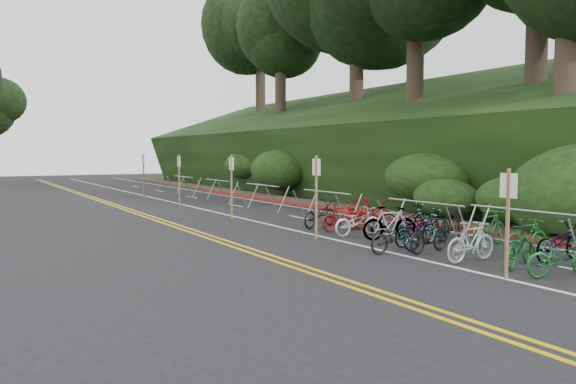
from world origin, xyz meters
name	(u,v)px	position (x,y,z in m)	size (l,w,h in m)	color
ground	(420,272)	(0.00, 0.00, 0.00)	(120.00, 120.00, 0.00)	black
road_markings	(243,221)	(0.63, 10.10, 0.00)	(7.47, 80.00, 0.01)	gold
red_curb	(325,209)	(5.70, 12.00, 0.05)	(0.25, 28.00, 0.10)	maroon
embankment	(358,153)	(12.96, 19.04, 2.57)	(14.30, 48.14, 9.11)	black
tree_cluster	(290,8)	(9.76, 22.04, 11.68)	(32.64, 54.20, 18.73)	#2D2319
bike_rack_front	(524,225)	(2.64, -0.61, 0.92)	(1.19, 3.11, 1.27)	gray
bike_racks_rest	(262,192)	(3.00, 13.00, 0.85)	(1.14, 23.00, 1.17)	gray
signpost_near	(508,216)	(1.00, -1.43, 1.30)	(0.08, 0.40, 2.26)	brown
signposts_rest	(203,179)	(0.60, 14.00, 1.43)	(0.08, 18.40, 2.50)	brown
bike_front	(396,237)	(1.06, 2.00, 0.41)	(1.56, 0.54, 0.82)	black
bike_valet	(447,229)	(2.98, 2.09, 0.47)	(3.05, 12.08, 1.06)	beige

